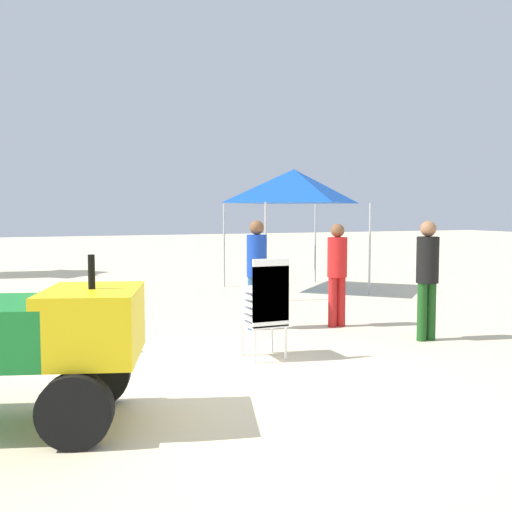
{
  "coord_description": "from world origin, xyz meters",
  "views": [
    {
      "loc": [
        -2.05,
        -5.71,
        1.88
      ],
      "look_at": [
        1.21,
        2.04,
        1.24
      ],
      "focal_mm": 41.67,
      "sensor_mm": 36.0,
      "label": 1
    }
  ],
  "objects_px": {
    "popup_canopy": "(294,186)",
    "lifeguard_far_right": "(337,268)",
    "lifeguard_near_left": "(257,267)",
    "lifeguard_near_center": "(427,272)",
    "cooler_box": "(93,339)",
    "stacked_plastic_chairs": "(267,301)"
  },
  "relations": [
    {
      "from": "lifeguard_far_right",
      "to": "popup_canopy",
      "type": "height_order",
      "value": "popup_canopy"
    },
    {
      "from": "popup_canopy",
      "to": "lifeguard_far_right",
      "type": "bearing_deg",
      "value": -107.16
    },
    {
      "from": "lifeguard_far_right",
      "to": "popup_canopy",
      "type": "bearing_deg",
      "value": 72.84
    },
    {
      "from": "stacked_plastic_chairs",
      "to": "cooler_box",
      "type": "xyz_separation_m",
      "value": [
        -1.97,
        1.21,
        -0.55
      ]
    },
    {
      "from": "popup_canopy",
      "to": "stacked_plastic_chairs",
      "type": "bearing_deg",
      "value": -119.27
    },
    {
      "from": "stacked_plastic_chairs",
      "to": "lifeguard_near_center",
      "type": "distance_m",
      "value": 2.61
    },
    {
      "from": "lifeguard_near_left",
      "to": "popup_canopy",
      "type": "distance_m",
      "value": 4.91
    },
    {
      "from": "stacked_plastic_chairs",
      "to": "popup_canopy",
      "type": "height_order",
      "value": "popup_canopy"
    },
    {
      "from": "stacked_plastic_chairs",
      "to": "cooler_box",
      "type": "distance_m",
      "value": 2.38
    },
    {
      "from": "lifeguard_far_right",
      "to": "popup_canopy",
      "type": "xyz_separation_m",
      "value": [
        1.3,
        4.21,
        1.49
      ]
    },
    {
      "from": "cooler_box",
      "to": "stacked_plastic_chairs",
      "type": "bearing_deg",
      "value": -31.54
    },
    {
      "from": "lifeguard_near_left",
      "to": "lifeguard_near_center",
      "type": "xyz_separation_m",
      "value": [
        1.95,
        -1.7,
        0.0
      ]
    },
    {
      "from": "stacked_plastic_chairs",
      "to": "popup_canopy",
      "type": "relative_size",
      "value": 0.45
    },
    {
      "from": "popup_canopy",
      "to": "cooler_box",
      "type": "bearing_deg",
      "value": -138.87
    },
    {
      "from": "stacked_plastic_chairs",
      "to": "lifeguard_far_right",
      "type": "height_order",
      "value": "lifeguard_far_right"
    },
    {
      "from": "cooler_box",
      "to": "lifeguard_far_right",
      "type": "bearing_deg",
      "value": 4.77
    },
    {
      "from": "lifeguard_near_center",
      "to": "cooler_box",
      "type": "xyz_separation_m",
      "value": [
        -4.56,
        1.08,
        -0.81
      ]
    },
    {
      "from": "lifeguard_far_right",
      "to": "cooler_box",
      "type": "distance_m",
      "value": 3.98
    },
    {
      "from": "stacked_plastic_chairs",
      "to": "lifeguard_near_left",
      "type": "relative_size",
      "value": 0.75
    },
    {
      "from": "lifeguard_far_right",
      "to": "cooler_box",
      "type": "relative_size",
      "value": 2.8
    },
    {
      "from": "lifeguard_near_left",
      "to": "popup_canopy",
      "type": "bearing_deg",
      "value": 56.52
    },
    {
      "from": "lifeguard_near_left",
      "to": "lifeguard_near_center",
      "type": "bearing_deg",
      "value": -41.09
    }
  ]
}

